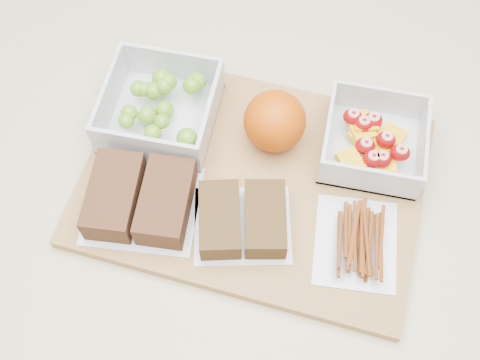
{
  "coord_description": "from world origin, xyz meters",
  "views": [
    {
      "loc": [
        0.07,
        -0.34,
        1.58
      ],
      "look_at": [
        0.0,
        -0.0,
        0.93
      ],
      "focal_mm": 45.0,
      "sensor_mm": 36.0,
      "label": 1
    }
  ],
  "objects_px": {
    "cutting_board": "(252,181)",
    "sandwich_bag_center": "(242,220)",
    "orange": "(275,121)",
    "fruit_container": "(373,142)",
    "sandwich_bag_left": "(140,199)",
    "grape_container": "(162,107)",
    "pretzel_bag": "(357,239)"
  },
  "relations": [
    {
      "from": "fruit_container",
      "to": "sandwich_bag_center",
      "type": "relative_size",
      "value": 0.92
    },
    {
      "from": "grape_container",
      "to": "sandwich_bag_center",
      "type": "relative_size",
      "value": 1.03
    },
    {
      "from": "grape_container",
      "to": "sandwich_bag_center",
      "type": "bearing_deg",
      "value": -44.57
    },
    {
      "from": "grape_container",
      "to": "sandwich_bag_center",
      "type": "height_order",
      "value": "grape_container"
    },
    {
      "from": "sandwich_bag_center",
      "to": "sandwich_bag_left",
      "type": "bearing_deg",
      "value": 179.76
    },
    {
      "from": "fruit_container",
      "to": "sandwich_bag_center",
      "type": "distance_m",
      "value": 0.2
    },
    {
      "from": "cutting_board",
      "to": "sandwich_bag_left",
      "type": "xyz_separation_m",
      "value": [
        -0.12,
        -0.07,
        0.03
      ]
    },
    {
      "from": "fruit_container",
      "to": "sandwich_bag_left",
      "type": "distance_m",
      "value": 0.3
    },
    {
      "from": "orange",
      "to": "pretzel_bag",
      "type": "height_order",
      "value": "orange"
    },
    {
      "from": "grape_container",
      "to": "sandwich_bag_left",
      "type": "relative_size",
      "value": 0.96
    },
    {
      "from": "sandwich_bag_center",
      "to": "fruit_container",
      "type": "bearing_deg",
      "value": 44.49
    },
    {
      "from": "pretzel_bag",
      "to": "sandwich_bag_center",
      "type": "bearing_deg",
      "value": -177.9
    },
    {
      "from": "fruit_container",
      "to": "pretzel_bag",
      "type": "relative_size",
      "value": 1.01
    },
    {
      "from": "cutting_board",
      "to": "fruit_container",
      "type": "xyz_separation_m",
      "value": [
        0.14,
        0.07,
        0.03
      ]
    },
    {
      "from": "grape_container",
      "to": "sandwich_bag_center",
      "type": "distance_m",
      "value": 0.19
    },
    {
      "from": "fruit_container",
      "to": "orange",
      "type": "xyz_separation_m",
      "value": [
        -0.13,
        -0.01,
        0.02
      ]
    },
    {
      "from": "sandwich_bag_center",
      "to": "pretzel_bag",
      "type": "relative_size",
      "value": 1.1
    },
    {
      "from": "fruit_container",
      "to": "pretzel_bag",
      "type": "height_order",
      "value": "fruit_container"
    },
    {
      "from": "orange",
      "to": "sandwich_bag_center",
      "type": "bearing_deg",
      "value": -96.27
    },
    {
      "from": "sandwich_bag_left",
      "to": "pretzel_bag",
      "type": "height_order",
      "value": "sandwich_bag_left"
    },
    {
      "from": "orange",
      "to": "sandwich_bag_left",
      "type": "relative_size",
      "value": 0.54
    },
    {
      "from": "grape_container",
      "to": "fruit_container",
      "type": "relative_size",
      "value": 1.12
    },
    {
      "from": "sandwich_bag_left",
      "to": "sandwich_bag_center",
      "type": "relative_size",
      "value": 1.08
    },
    {
      "from": "cutting_board",
      "to": "sandwich_bag_center",
      "type": "bearing_deg",
      "value": -85.29
    },
    {
      "from": "cutting_board",
      "to": "grape_container",
      "type": "relative_size",
      "value": 3.01
    },
    {
      "from": "grape_container",
      "to": "orange",
      "type": "bearing_deg",
      "value": -0.39
    },
    {
      "from": "cutting_board",
      "to": "sandwich_bag_left",
      "type": "bearing_deg",
      "value": -147.95
    },
    {
      "from": "grape_container",
      "to": "sandwich_bag_left",
      "type": "distance_m",
      "value": 0.13
    },
    {
      "from": "cutting_board",
      "to": "fruit_container",
      "type": "bearing_deg",
      "value": 30.83
    },
    {
      "from": "fruit_container",
      "to": "orange",
      "type": "relative_size",
      "value": 1.58
    },
    {
      "from": "orange",
      "to": "sandwich_bag_center",
      "type": "height_order",
      "value": "orange"
    },
    {
      "from": "sandwich_bag_left",
      "to": "sandwich_bag_center",
      "type": "xyz_separation_m",
      "value": [
        0.13,
        -0.0,
        -0.0
      ]
    }
  ]
}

